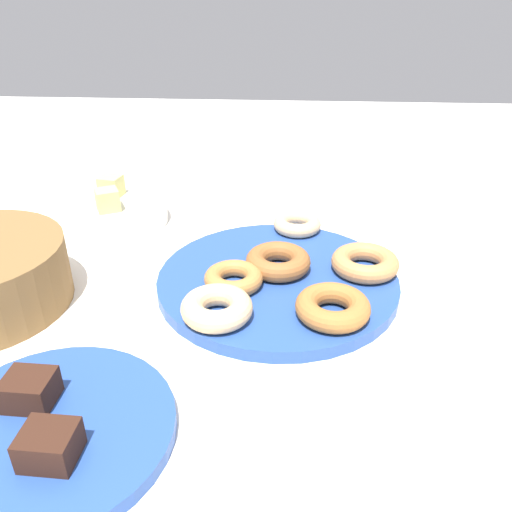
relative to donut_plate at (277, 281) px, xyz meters
The scene contains 14 objects.
ground_plane 0.01m from the donut_plate, ahead, with size 2.40×2.40×0.00m, color white.
donut_plate is the anchor object (origin of this frame).
donut_0 0.03m from the donut_plate, ahead, with size 0.09×0.09×0.03m, color #995B2D.
donut_1 0.07m from the donut_plate, 117.35° to the left, with size 0.08×0.08×0.02m, color #BC7A3D.
donut_2 0.15m from the donut_plate, 10.54° to the right, with size 0.08×0.08×0.02m, color #EABC84.
donut_3 0.13m from the donut_plate, 79.92° to the right, with size 0.09×0.09×0.03m, color #C6844C.
donut_4 0.12m from the donut_plate, 143.21° to the right, with size 0.09×0.09×0.03m, color #AD6B33.
donut_5 0.13m from the donut_plate, 145.91° to the left, with size 0.09×0.09×0.03m, color #EABC84.
cake_plate 0.35m from the donut_plate, 144.35° to the left, with size 0.23×0.23×0.02m, color #284C9E.
brownie_near 0.37m from the donut_plate, 149.73° to the left, with size 0.04×0.05×0.03m, color #381E14.
brownie_far 0.35m from the donut_plate, 137.57° to the left, with size 0.04×0.05×0.03m, color #381E14.
fruit_bowl 0.35m from the donut_plate, 56.12° to the left, with size 0.18×0.18×0.04m, color silver.
melon_chunk_left 0.33m from the donut_plate, 60.60° to the left, with size 0.04×0.04×0.04m, color #DBD67A.
melon_chunk_right 0.38m from the donut_plate, 53.31° to the left, with size 0.04×0.04×0.04m, color #DBD67A.
Camera 1 is at (-0.62, -0.01, 0.39)m, focal length 36.60 mm.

